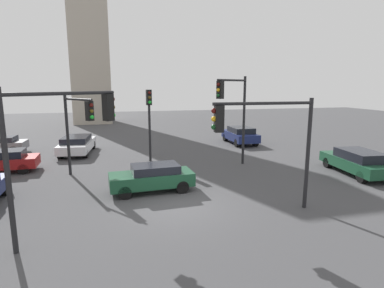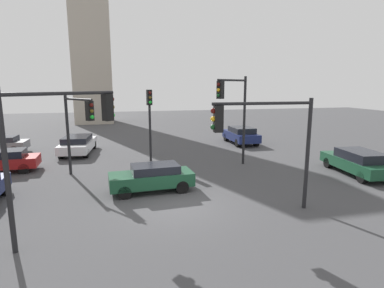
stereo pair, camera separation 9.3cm
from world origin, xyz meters
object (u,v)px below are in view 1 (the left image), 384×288
traffic_light_2 (64,129)px  car_1 (358,162)px  traffic_light_0 (263,130)px  traffic_light_1 (149,112)px  car_5 (77,144)px  car_2 (240,135)px  traffic_light_3 (233,104)px  car_4 (152,177)px  traffic_light_4 (78,120)px

traffic_light_2 → car_1: size_ratio=1.04×
traffic_light_0 → traffic_light_1: size_ratio=0.96×
car_1 → car_5: car_1 is taller
traffic_light_2 → car_2: 18.96m
traffic_light_3 → traffic_light_1: bearing=-65.5°
traffic_light_3 → car_5: (-9.78, 6.49, -3.21)m
traffic_light_0 → car_4: size_ratio=1.13×
traffic_light_2 → car_2: (12.22, 14.22, -2.82)m
traffic_light_1 → car_4: 6.78m
traffic_light_1 → car_4: bearing=-14.9°
traffic_light_1 → car_5: size_ratio=0.96×
traffic_light_4 → car_1: 15.75m
traffic_light_1 → car_2: traffic_light_1 is taller
traffic_light_1 → traffic_light_4: bearing=-62.1°
traffic_light_1 → traffic_light_3: (4.74, -2.87, 0.60)m
traffic_light_3 → car_2: size_ratio=1.30×
traffic_light_1 → car_1: bearing=52.0°
traffic_light_2 → car_5: bearing=56.7°
car_4 → car_5: size_ratio=0.81×
traffic_light_0 → car_2: 15.31m
car_2 → traffic_light_1: bearing=118.9°
traffic_light_1 → car_4: (-0.59, -6.22, -2.63)m
traffic_light_2 → car_1: bearing=-24.8°
traffic_light_0 → traffic_light_1: (-3.34, 9.71, 0.01)m
traffic_light_3 → car_4: (-5.33, -3.35, -3.23)m
traffic_light_2 → car_1: traffic_light_2 is taller
traffic_light_1 → traffic_light_3: bearing=49.3°
traffic_light_3 → car_5: size_ratio=1.13×
traffic_light_2 → car_4: bearing=8.4°
traffic_light_4 → car_5: (-0.93, 6.76, -2.51)m
car_2 → car_4: (-8.95, -10.75, -0.08)m
traffic_light_1 → car_4: size_ratio=1.18×
traffic_light_2 → car_4: size_ratio=1.24×
traffic_light_0 → traffic_light_2: traffic_light_2 is taller
traffic_light_0 → car_1: traffic_light_0 is taller
traffic_light_1 → car_5: bearing=-135.2°
traffic_light_4 → car_2: (12.47, 7.68, -2.44)m
traffic_light_2 → car_1: 15.72m
car_4 → car_5: 10.80m
traffic_light_1 → traffic_light_2: bearing=-31.2°
traffic_light_2 → car_5: 13.67m
car_1 → car_2: size_ratio=1.12×
traffic_light_2 → car_4: 5.58m
traffic_light_0 → traffic_light_3: bearing=-100.1°
traffic_light_0 → car_1: 9.01m
traffic_light_1 → car_2: bearing=108.9°
traffic_light_4 → traffic_light_1: bearing=90.8°
car_4 → traffic_light_2: bearing=43.1°
traffic_light_1 → car_5: traffic_light_1 is taller
car_5 → car_1: bearing=-115.3°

